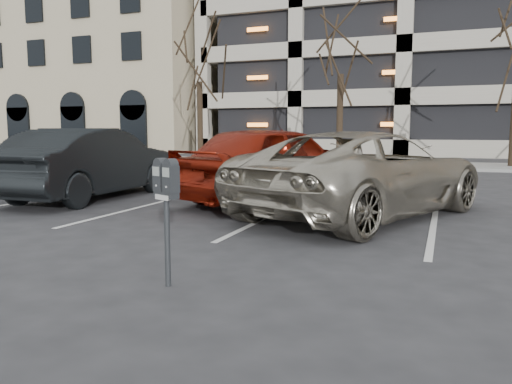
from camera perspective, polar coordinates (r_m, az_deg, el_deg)
name	(u,v)px	position (r m, az deg, el deg)	size (l,w,h in m)	color
ground	(318,247)	(6.75, 7.11, -6.25)	(140.00, 140.00, 0.00)	#28282B
sidewalk	(408,165)	(22.49, 16.97, 2.97)	(80.00, 4.00, 0.12)	gray
stall_lines	(275,214)	(9.30, 2.13, -2.48)	(16.90, 5.20, 0.00)	silver
office_building	(88,62)	(47.19, -18.61, 13.95)	(26.00, 16.20, 15.00)	tan
tree_a	(199,32)	(25.64, -6.55, 17.72)	(3.84, 3.84, 8.72)	black
tree_b	(342,17)	(23.36, 9.78, 19.11)	(3.93, 3.93, 8.93)	black
parking_meter	(166,191)	(4.95, -10.23, 0.12)	(0.34, 0.24, 1.25)	black
suv_silver	(365,174)	(9.24, 12.34, 2.05)	(4.50, 6.07, 1.54)	#AFA795
car_red	(275,163)	(10.80, 2.23, 3.29)	(1.98, 4.92, 1.68)	maroon
car_dark	(92,164)	(11.97, -18.23, 3.11)	(1.68, 4.83, 1.59)	black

